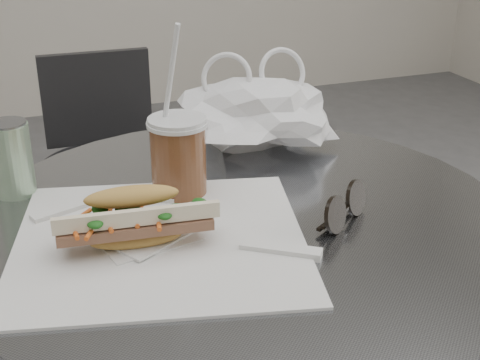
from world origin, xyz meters
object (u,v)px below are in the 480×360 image
object	(u,v)px
chair_far	(112,205)
drink_can	(12,159)
iced_coffee	(178,155)
sunglasses	(344,209)
banh_mi	(134,219)

from	to	relation	value
chair_far	drink_can	world-z (taller)	drink_can
iced_coffee	sunglasses	bearing A→B (deg)	-41.06
chair_far	banh_mi	xyz separation A→B (m)	(-0.11, -0.97, 0.45)
chair_far	sunglasses	bearing A→B (deg)	100.52
chair_far	drink_can	xyz separation A→B (m)	(-0.24, -0.75, 0.47)
iced_coffee	sunglasses	world-z (taller)	iced_coffee
chair_far	drink_can	size ratio (longest dim) A/B	6.60
banh_mi	drink_can	xyz separation A→B (m)	(-0.13, 0.22, 0.01)
iced_coffee	drink_can	distance (m)	0.24
banh_mi	sunglasses	distance (m)	0.28
sunglasses	drink_can	distance (m)	0.47
iced_coffee	sunglasses	size ratio (longest dim) A/B	2.45
banh_mi	sunglasses	bearing A→B (deg)	0.33
chair_far	banh_mi	bearing A→B (deg)	84.61
banh_mi	iced_coffee	world-z (taller)	iced_coffee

